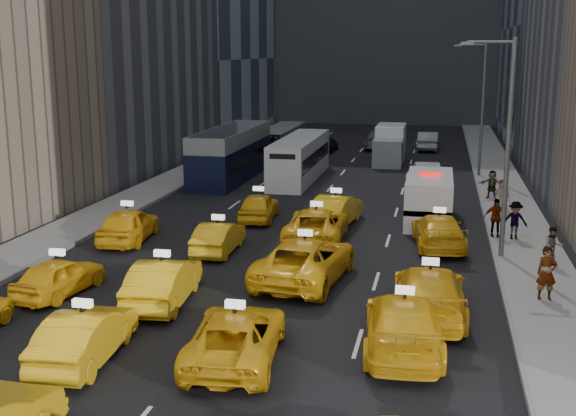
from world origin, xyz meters
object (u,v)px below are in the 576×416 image
nypd_van (429,199)px  pedestrian_0 (547,273)px  box_truck (390,145)px  city_bus (300,159)px  double_decker (231,154)px

nypd_van → pedestrian_0: size_ratio=3.28×
box_truck → pedestrian_0: 31.29m
city_bus → pedestrian_0: size_ratio=5.87×
box_truck → pedestrian_0: bearing=-71.4°
nypd_van → box_truck: box_truck is taller
city_bus → pedestrian_0: city_bus is taller
box_truck → city_bus: bearing=-118.0°
double_decker → box_truck: (9.89, 9.10, -0.27)m
pedestrian_0 → city_bus: bearing=114.1°
pedestrian_0 → nypd_van: bearing=103.7°
box_truck → pedestrian_0: (7.48, -30.38, -0.30)m
double_decker → city_bus: (4.52, 0.74, -0.27)m
nypd_van → pedestrian_0: bearing=-62.9°
double_decker → box_truck: 13.45m
nypd_van → box_truck: (-3.33, 18.92, 0.24)m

